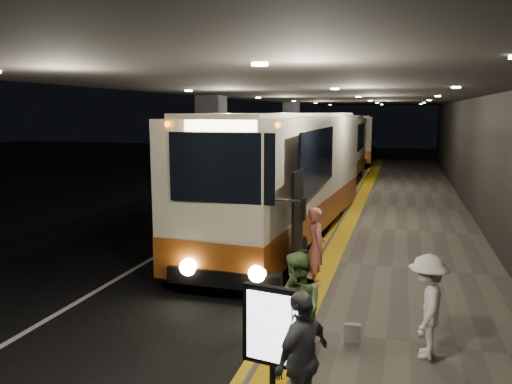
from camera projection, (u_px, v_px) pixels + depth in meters
The scene contains 18 objects.
ground at pixel (211, 268), 12.52m from camera, with size 90.00×90.00×0.00m, color black.
lane_line_white at pixel (215, 222), 17.76m from camera, with size 0.12×50.00×0.01m, color silver.
kerb_stripe_yellow at pixel (332, 230), 16.60m from camera, with size 0.18×50.00×0.01m, color gold.
sidewalk at pixel (407, 232), 15.92m from camera, with size 4.50×50.00×0.15m, color #514C44.
tactile_strip at pixel (347, 226), 16.44m from camera, with size 0.50×50.00×0.01m, color gold.
terminal_wall at pixel (491, 142), 14.82m from camera, with size 0.10×50.00×6.00m, color black.
support_columns at pixel (212, 164), 16.38m from camera, with size 0.80×24.80×4.40m.
canopy at pixel (340, 89), 15.83m from camera, with size 9.00×50.00×0.40m, color black.
coach_main at pixel (288, 180), 15.44m from camera, with size 3.18×12.09×3.74m.
coach_second at pixel (336, 153), 27.34m from camera, with size 2.37×11.11×3.49m.
coach_third at pixel (358, 140), 39.71m from camera, with size 2.80×11.29×3.52m.
passenger_boarding at pixel (316, 246), 10.78m from camera, with size 0.62×0.41×1.71m, color #C2655A.
passenger_waiting_green at pixel (297, 310), 7.32m from camera, with size 0.83×0.51×1.71m, color #4B6A3A.
passenger_waiting_white at pixel (427, 306), 7.59m from camera, with size 1.04×0.48×1.61m, color silver.
passenger_waiting_grey at pixel (302, 358), 5.92m from camera, with size 0.98×0.50×1.68m, color #424346.
bag_polka at pixel (352, 333), 8.14m from camera, with size 0.26×0.11×0.31m, color black.
info_sign at pixel (273, 329), 6.08m from camera, with size 0.78×0.23×1.65m.
stanchion_post at pixel (303, 282), 9.33m from camera, with size 0.05×0.05×1.18m, color black.
Camera 1 is at (4.51, -11.24, 3.88)m, focal length 35.00 mm.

